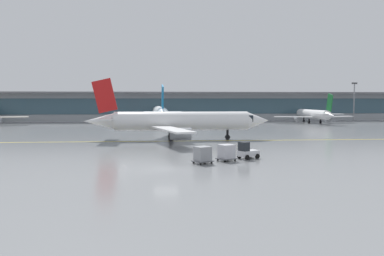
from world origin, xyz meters
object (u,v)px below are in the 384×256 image
(cargo_dolly_lead, at_px, (226,152))
(apron_light_mast_1, at_px, (354,100))
(gate_airplane_2, at_px, (313,114))
(taxiing_regional_jet, at_px, (179,121))
(cargo_dolly_trailing, at_px, (203,154))
(baggage_tug, at_px, (247,151))
(gate_airplane_1, at_px, (160,113))

(cargo_dolly_lead, xyz_separation_m, apron_light_mast_1, (57.04, 78.39, 5.96))
(gate_airplane_2, height_order, cargo_dolly_lead, gate_airplane_2)
(taxiing_regional_jet, relative_size, cargo_dolly_trailing, 12.74)
(baggage_tug, bearing_deg, gate_airplane_2, 33.78)
(taxiing_regional_jet, height_order, cargo_dolly_trailing, taxiing_regional_jet)
(gate_airplane_1, xyz_separation_m, gate_airplane_2, (46.27, -0.82, -0.67))
(gate_airplane_1, bearing_deg, baggage_tug, -174.48)
(gate_airplane_1, distance_m, apron_light_mast_1, 64.06)
(gate_airplane_1, xyz_separation_m, cargo_dolly_trailing, (3.41, -72.41, -2.27))
(cargo_dolly_trailing, distance_m, apron_light_mast_1, 100.23)
(baggage_tug, distance_m, cargo_dolly_lead, 3.24)
(gate_airplane_1, relative_size, cargo_dolly_lead, 12.86)
(gate_airplane_2, relative_size, taxiing_regional_jet, 0.81)
(cargo_dolly_trailing, bearing_deg, baggage_tug, 0.00)
(baggage_tug, xyz_separation_m, cargo_dolly_trailing, (-5.92, -3.13, 0.16))
(taxiing_regional_jet, bearing_deg, cargo_dolly_trailing, -87.06)
(baggage_tug, distance_m, apron_light_mast_1, 94.25)
(taxiing_regional_jet, height_order, apron_light_mast_1, apron_light_mast_1)
(cargo_dolly_trailing, relative_size, apron_light_mast_1, 0.21)
(gate_airplane_2, xyz_separation_m, apron_light_mast_1, (17.23, 8.40, 4.35))
(gate_airplane_1, distance_m, cargo_dolly_lead, 71.13)
(cargo_dolly_lead, relative_size, apron_light_mast_1, 0.21)
(apron_light_mast_1, bearing_deg, gate_airplane_2, -153.99)
(baggage_tug, bearing_deg, gate_airplane_1, 69.80)
(cargo_dolly_trailing, bearing_deg, gate_airplane_2, 31.23)
(gate_airplane_2, relative_size, baggage_tug, 9.06)
(cargo_dolly_lead, xyz_separation_m, cargo_dolly_trailing, (-3.06, -1.62, 0.00))
(gate_airplane_1, xyz_separation_m, baggage_tug, (9.32, -69.29, -2.44))
(gate_airplane_1, distance_m, taxiing_regional_jet, 45.96)
(cargo_dolly_lead, bearing_deg, gate_airplane_1, 67.35)
(cargo_dolly_lead, distance_m, apron_light_mast_1, 97.12)
(cargo_dolly_lead, bearing_deg, taxiing_regional_jet, 71.07)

